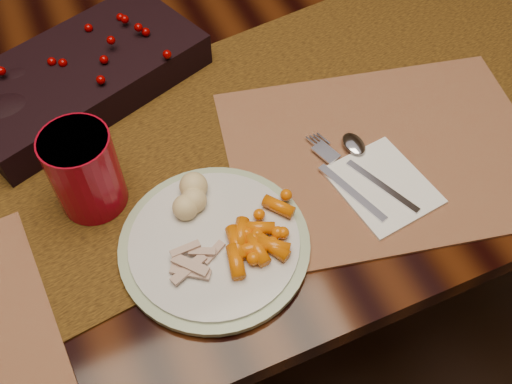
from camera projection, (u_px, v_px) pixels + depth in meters
name	position (u px, v px, depth m)	size (l,w,h in m)	color
floor	(209.00, 284.00, 1.57)	(5.00, 5.00, 0.00)	black
dining_table	(197.00, 208.00, 1.26)	(1.80, 1.00, 0.75)	black
table_runner	(179.00, 154.00, 0.87)	(1.89, 0.39, 0.00)	#38210C
centerpiece	(80.00, 71.00, 0.91)	(0.39, 0.20, 0.08)	black
placemat_main	(384.00, 153.00, 0.87)	(0.47, 0.35, 0.00)	brown
dinner_plate	(214.00, 244.00, 0.76)	(0.26, 0.26, 0.01)	silver
baby_carrots	(258.00, 236.00, 0.75)	(0.11, 0.09, 0.02)	#D45D03
mashed_potatoes	(197.00, 189.00, 0.78)	(0.08, 0.07, 0.04)	#DCC986
turkey_shreds	(199.00, 255.00, 0.73)	(0.08, 0.07, 0.02)	#CFB196
napkin	(382.00, 186.00, 0.82)	(0.12, 0.14, 0.00)	white
fork	(345.00, 182.00, 0.82)	(0.02, 0.16, 0.00)	silver
spoon	(373.00, 172.00, 0.83)	(0.03, 0.16, 0.00)	#B5B4D1
red_cup	(85.00, 171.00, 0.76)	(0.09, 0.09, 0.13)	maroon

